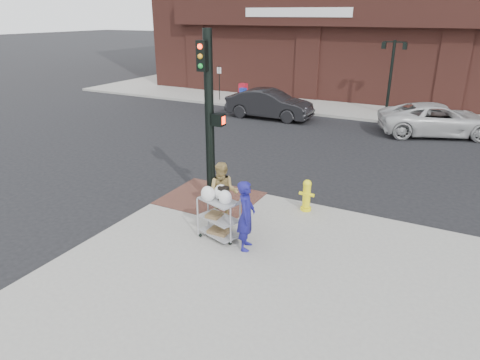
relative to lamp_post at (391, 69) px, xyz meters
The scene contains 13 objects.
ground 16.34m from the lamp_post, 97.13° to the right, with size 220.00×220.00×0.00m, color black.
brick_curb_ramp 15.52m from the lamp_post, 99.77° to the right, with size 2.80×2.40×0.01m, color #4D2624.
lamp_post is the anchor object (origin of this frame).
parking_sign 10.64m from the lamp_post, behind, with size 0.05×0.05×2.20m, color black.
traffic_signal_pole 15.43m from the lamp_post, 99.24° to the right, with size 0.61×0.51×5.00m.
woman_blue 17.33m from the lamp_post, 90.89° to the right, with size 0.64×0.42×1.75m, color navy.
pedestrian_tan 16.42m from the lamp_post, 95.13° to the right, with size 0.83×0.64×1.70m, color #A2864C.
sedan_dark 7.05m from the lamp_post, 146.86° to the right, with size 1.68×4.81×1.59m, color black.
minivan_white 4.73m from the lamp_post, 47.96° to the right, with size 2.50×5.43×1.51m, color silver.
utility_cart 17.24m from the lamp_post, 93.72° to the right, with size 1.14×0.85×1.41m.
fire_hydrant 14.67m from the lamp_post, 88.79° to the right, with size 0.45×0.31×0.95m.
newsbox_red 9.21m from the lamp_post, behind, with size 0.46×0.42×1.10m, color red.
newsbox_blue 9.05m from the lamp_post, behind, with size 0.38×0.34×0.90m, color #18319F.
Camera 1 is at (5.86, -9.43, 5.52)m, focal length 32.00 mm.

